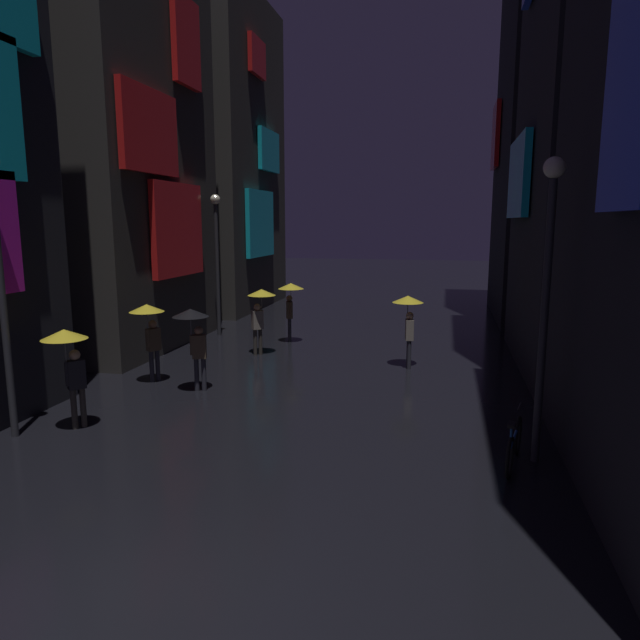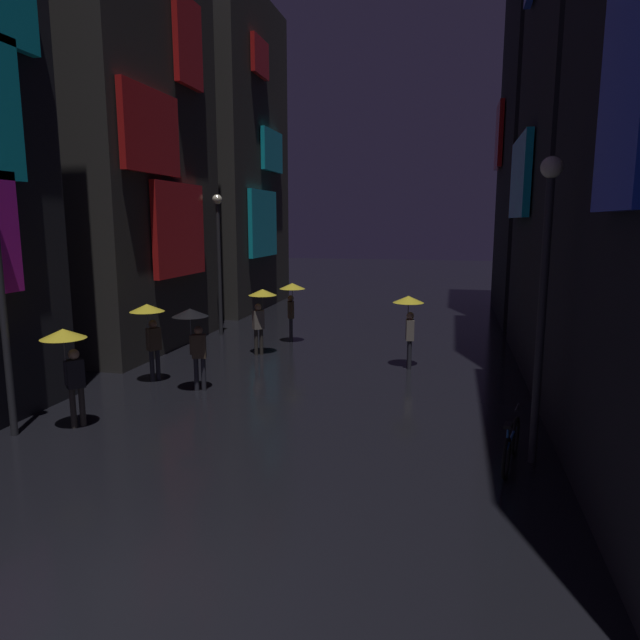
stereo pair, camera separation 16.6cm
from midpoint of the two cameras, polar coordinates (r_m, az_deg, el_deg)
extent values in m
plane|color=black|center=(7.36, -19.30, -26.04)|extent=(120.00, 120.00, 0.00)
cube|color=#33302D|center=(20.81, -19.35, 15.88)|extent=(4.00, 7.23, 13.27)
cube|color=red|center=(19.57, -13.62, 8.76)|extent=(0.20, 3.32, 3.03)
cube|color=red|center=(18.37, -16.29, 17.65)|extent=(0.20, 3.18, 2.44)
cube|color=red|center=(21.42, -12.83, 25.43)|extent=(0.20, 1.81, 2.80)
cube|color=#33302D|center=(29.20, -9.25, 15.76)|extent=(4.00, 7.92, 14.66)
cube|color=#19D8F2|center=(27.51, -5.53, 9.58)|extent=(0.20, 3.58, 3.09)
cube|color=#19D8F2|center=(29.18, -4.64, 16.49)|extent=(0.20, 2.85, 1.96)
cube|color=red|center=(28.42, -5.83, 24.68)|extent=(0.20, 1.98, 1.63)
cube|color=#264CF9|center=(7.88, 28.96, 19.39)|extent=(0.20, 1.85, 2.70)
cube|color=#19D8F2|center=(18.60, 19.63, 13.25)|extent=(0.20, 3.84, 2.35)
cube|color=black|center=(28.59, 23.27, 26.64)|extent=(4.00, 7.98, 25.75)
cube|color=red|center=(28.94, 17.64, 17.12)|extent=(0.20, 2.34, 2.90)
cylinder|color=#2D2D38|center=(14.82, -11.25, -5.32)|extent=(0.12, 0.12, 0.85)
cylinder|color=#2D2D38|center=(14.84, -11.95, -5.32)|extent=(0.12, 0.12, 0.85)
cube|color=brown|center=(14.66, -11.70, -2.59)|extent=(0.39, 0.31, 0.60)
sphere|color=#9E7051|center=(14.57, -11.75, -1.01)|extent=(0.22, 0.22, 0.22)
cylinder|color=brown|center=(14.62, -12.43, -2.44)|extent=(0.09, 0.09, 0.50)
cylinder|color=slate|center=(14.55, -12.47, -1.15)|extent=(0.02, 0.02, 0.77)
cone|color=black|center=(14.47, -12.55, 0.73)|extent=(0.90, 0.90, 0.20)
cylinder|color=#2D2D38|center=(16.04, -15.61, -4.33)|extent=(0.12, 0.12, 0.85)
cylinder|color=#2D2D38|center=(15.95, -16.16, -4.44)|extent=(0.12, 0.12, 0.85)
cube|color=brown|center=(15.84, -16.01, -1.84)|extent=(0.36, 0.40, 0.60)
sphere|color=#9E7051|center=(15.77, -16.08, -0.38)|extent=(0.22, 0.22, 0.22)
cylinder|color=brown|center=(15.70, -16.48, -1.78)|extent=(0.09, 0.09, 0.50)
cylinder|color=slate|center=(15.64, -16.54, -0.58)|extent=(0.02, 0.02, 0.77)
cone|color=yellow|center=(15.56, -16.63, 1.18)|extent=(0.90, 0.90, 0.20)
cylinder|color=#2D2D38|center=(20.51, -2.70, -0.93)|extent=(0.12, 0.12, 0.85)
cylinder|color=#2D2D38|center=(20.33, -2.67, -1.02)|extent=(0.12, 0.12, 0.85)
cube|color=brown|center=(20.30, -2.70, 1.03)|extent=(0.32, 0.39, 0.60)
sphere|color=#9E7051|center=(20.24, -2.71, 2.18)|extent=(0.22, 0.22, 0.22)
cylinder|color=brown|center=(20.11, -2.54, 1.10)|extent=(0.09, 0.09, 0.50)
cylinder|color=slate|center=(20.06, -2.54, 2.05)|extent=(0.02, 0.02, 0.77)
cone|color=yellow|center=(20.00, -2.55, 3.42)|extent=(0.90, 0.90, 0.20)
cylinder|color=#2D2D38|center=(16.79, 9.22, -3.47)|extent=(0.12, 0.12, 0.85)
cylinder|color=#2D2D38|center=(16.96, 9.16, -3.33)|extent=(0.12, 0.12, 0.85)
cube|color=gray|center=(16.72, 9.26, -0.98)|extent=(0.27, 0.37, 0.60)
sphere|color=tan|center=(16.65, 9.30, 0.41)|extent=(0.22, 0.22, 0.22)
cylinder|color=gray|center=(16.89, 9.04, -0.70)|extent=(0.09, 0.09, 0.50)
cylinder|color=slate|center=(16.83, 9.07, 0.43)|extent=(0.02, 0.02, 0.77)
cone|color=yellow|center=(16.76, 9.12, 2.06)|extent=(0.90, 0.90, 0.20)
cylinder|color=#38332D|center=(18.41, -6.15, -2.22)|extent=(0.12, 0.12, 0.85)
cylinder|color=#38332D|center=(18.47, -5.63, -2.17)|extent=(0.12, 0.12, 0.85)
cube|color=gray|center=(18.30, -5.93, 0.03)|extent=(0.40, 0.39, 0.60)
sphere|color=tan|center=(18.24, -5.95, 1.30)|extent=(0.22, 0.22, 0.22)
cylinder|color=gray|center=(18.41, -5.47, 0.25)|extent=(0.09, 0.09, 0.50)
cylinder|color=slate|center=(18.35, -5.48, 1.28)|extent=(0.02, 0.02, 0.77)
cone|color=yellow|center=(18.29, -5.51, 2.78)|extent=(0.90, 0.90, 0.20)
cylinder|color=#38332D|center=(13.03, -22.35, -8.00)|extent=(0.12, 0.12, 0.85)
cylinder|color=#38332D|center=(12.99, -23.12, -8.11)|extent=(0.12, 0.12, 0.85)
cube|color=black|center=(12.81, -22.95, -4.96)|extent=(0.39, 0.40, 0.60)
sphere|color=tan|center=(12.72, -23.07, -3.17)|extent=(0.22, 0.22, 0.22)
cylinder|color=black|center=(12.72, -23.71, -4.89)|extent=(0.09, 0.09, 0.50)
cylinder|color=slate|center=(12.64, -23.81, -3.42)|extent=(0.02, 0.02, 0.77)
cone|color=yellow|center=(12.55, -23.96, -1.26)|extent=(0.90, 0.90, 0.20)
torus|color=black|center=(11.29, 19.36, -10.89)|extent=(0.22, 0.71, 0.72)
torus|color=black|center=(10.27, 18.58, -12.95)|extent=(0.22, 0.71, 0.72)
cylinder|color=#1E59A5|center=(10.72, 19.05, -10.98)|extent=(0.28, 0.99, 0.05)
cylinder|color=#1E59A5|center=(10.14, 18.69, -11.13)|extent=(0.04, 0.04, 0.40)
cube|color=black|center=(10.07, 18.76, -9.95)|extent=(0.17, 0.26, 0.06)
cylinder|color=black|center=(11.11, 19.53, -8.24)|extent=(0.13, 0.45, 0.03)
cylinder|color=#2D2D33|center=(12.61, -28.83, 1.03)|extent=(0.14, 0.14, 5.17)
cylinder|color=#2D2D33|center=(21.65, -9.82, 4.87)|extent=(0.14, 0.14, 4.86)
sphere|color=#F9EFCC|center=(21.59, -10.03, 11.79)|extent=(0.36, 0.36, 0.36)
cylinder|color=#2D2D33|center=(10.53, 21.65, -0.58)|extent=(0.14, 0.14, 4.94)
sphere|color=#F9EFCC|center=(10.42, 22.60, 13.92)|extent=(0.36, 0.36, 0.36)
camera|label=1|loc=(0.08, -89.70, 0.05)|focal=32.00mm
camera|label=2|loc=(0.08, 90.30, -0.05)|focal=32.00mm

